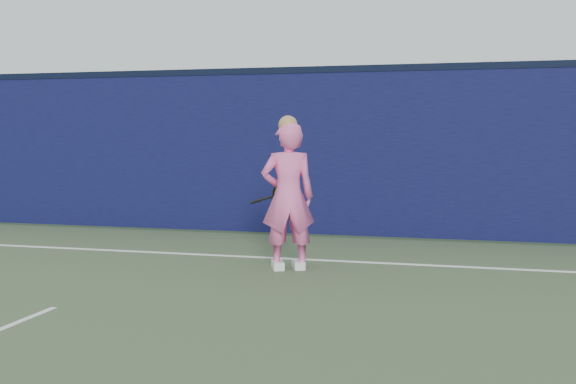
% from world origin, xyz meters
% --- Properties ---
extents(backstop_wall, '(24.00, 0.40, 2.50)m').
position_xyz_m(backstop_wall, '(0.00, 6.50, 1.25)').
color(backstop_wall, '#0C0C34').
rests_on(backstop_wall, ground).
extents(wall_cap, '(24.00, 0.42, 0.10)m').
position_xyz_m(wall_cap, '(0.00, 6.50, 2.55)').
color(wall_cap, black).
rests_on(wall_cap, backstop_wall).
extents(player, '(0.73, 0.62, 1.78)m').
position_xyz_m(player, '(1.54, 3.37, 0.86)').
color(player, pink).
rests_on(player, ground).
extents(racket, '(0.59, 0.18, 0.31)m').
position_xyz_m(racket, '(1.37, 3.74, 0.84)').
color(racket, black).
rests_on(racket, ground).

